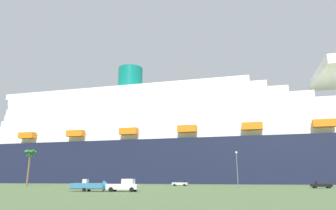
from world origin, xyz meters
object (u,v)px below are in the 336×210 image
(palm_tree, at_px, (30,156))
(parked_car_black_coupe, at_px, (321,185))
(cruise_ship, at_px, (191,144))
(small_boat_on_trailer, at_px, (92,186))
(pickup_truck, at_px, (124,186))
(street_lamp, at_px, (237,164))
(parked_car_silver_sedan, at_px, (180,183))

(palm_tree, xyz_separation_m, parked_car_black_coupe, (76.56, 5.61, -7.68))
(palm_tree, bearing_deg, cruise_ship, 61.46)
(small_boat_on_trailer, relative_size, parked_car_black_coupe, 1.88)
(small_boat_on_trailer, xyz_separation_m, palm_tree, (-32.24, 23.17, 7.56))
(cruise_ship, height_order, pickup_truck, cruise_ship)
(cruise_ship, distance_m, pickup_truck, 89.70)
(small_boat_on_trailer, xyz_separation_m, street_lamp, (25.13, 26.60, 4.71))
(parked_car_silver_sedan, bearing_deg, cruise_ship, 95.23)
(parked_car_black_coupe, height_order, parked_car_silver_sedan, same)
(parked_car_silver_sedan, bearing_deg, small_boat_on_trailer, -100.13)
(parked_car_black_coupe, bearing_deg, pickup_truck, -143.58)
(pickup_truck, height_order, parked_car_black_coupe, pickup_truck)
(cruise_ship, relative_size, pickup_truck, 46.38)
(street_lamp, relative_size, parked_car_silver_sedan, 1.83)
(street_lamp, bearing_deg, parked_car_black_coupe, 6.47)
(cruise_ship, xyz_separation_m, pickup_truck, (2.67, -88.01, -17.13))
(pickup_truck, height_order, palm_tree, palm_tree)
(pickup_truck, height_order, parked_car_silver_sedan, pickup_truck)
(cruise_ship, relative_size, parked_car_black_coupe, 58.27)
(palm_tree, xyz_separation_m, street_lamp, (57.37, 3.43, -2.84))
(cruise_ship, height_order, street_lamp, cruise_ship)
(pickup_truck, bearing_deg, palm_tree, 149.24)
(palm_tree, relative_size, street_lamp, 1.17)
(parked_car_black_coupe, bearing_deg, street_lamp, -173.53)
(cruise_ship, bearing_deg, palm_tree, -118.54)
(palm_tree, bearing_deg, pickup_truck, -30.76)
(cruise_ship, distance_m, small_boat_on_trailer, 90.18)
(parked_car_silver_sedan, bearing_deg, pickup_truck, -92.17)
(pickup_truck, relative_size, street_lamp, 0.65)
(pickup_truck, distance_m, parked_car_silver_sedan, 41.63)
(palm_tree, height_order, parked_car_black_coupe, palm_tree)
(small_boat_on_trailer, relative_size, parked_car_silver_sedan, 1.78)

